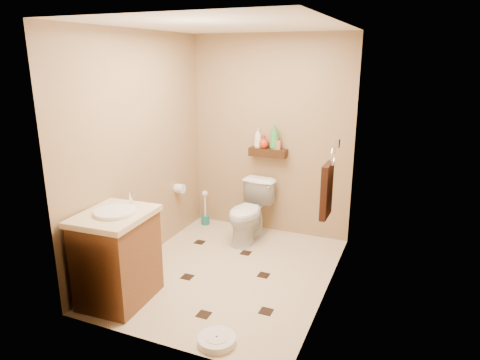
% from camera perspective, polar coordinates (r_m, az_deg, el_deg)
% --- Properties ---
extents(ground, '(2.50, 2.50, 0.00)m').
position_cam_1_polar(ground, '(4.51, -1.53, -12.16)').
color(ground, beige).
rests_on(ground, ground).
extents(wall_back, '(2.00, 0.04, 2.40)m').
position_cam_1_polar(wall_back, '(5.21, 4.08, 5.79)').
color(wall_back, '#A07F5B').
rests_on(wall_back, ground).
extents(wall_front, '(2.00, 0.04, 2.40)m').
position_cam_1_polar(wall_front, '(3.03, -11.54, -2.26)').
color(wall_front, '#A07F5B').
rests_on(wall_front, ground).
extents(wall_left, '(0.04, 2.50, 2.40)m').
position_cam_1_polar(wall_left, '(4.57, -13.17, 3.91)').
color(wall_left, '#A07F5B').
rests_on(wall_left, ground).
extents(wall_right, '(0.04, 2.50, 2.40)m').
position_cam_1_polar(wall_right, '(3.78, 12.27, 1.43)').
color(wall_right, '#A07F5B').
rests_on(wall_right, ground).
extents(ceiling, '(2.00, 2.50, 0.02)m').
position_cam_1_polar(ceiling, '(3.97, -1.81, 19.95)').
color(ceiling, white).
rests_on(ceiling, wall_back).
extents(wall_shelf, '(0.46, 0.14, 0.10)m').
position_cam_1_polar(wall_shelf, '(5.17, 3.75, 3.68)').
color(wall_shelf, '#3B2610').
rests_on(wall_shelf, wall_back).
extents(floor_accents, '(1.32, 1.41, 0.01)m').
position_cam_1_polar(floor_accents, '(4.43, -1.75, -12.62)').
color(floor_accents, black).
rests_on(floor_accents, ground).
extents(toilet, '(0.46, 0.73, 0.71)m').
position_cam_1_polar(toilet, '(5.09, 1.24, -4.29)').
color(toilet, white).
rests_on(toilet, ground).
extents(vanity, '(0.60, 0.71, 0.97)m').
position_cam_1_polar(vanity, '(4.01, -16.02, -9.70)').
color(vanity, brown).
rests_on(vanity, ground).
extents(bathroom_scale, '(0.37, 0.37, 0.06)m').
position_cam_1_polar(bathroom_scale, '(3.53, -3.11, -20.52)').
color(bathroom_scale, white).
rests_on(bathroom_scale, ground).
extents(toilet_brush, '(0.11, 0.11, 0.46)m').
position_cam_1_polar(toilet_brush, '(5.64, -4.65, -4.34)').
color(toilet_brush, '#1B6E63').
rests_on(toilet_brush, ground).
extents(towel_ring, '(0.12, 0.30, 0.76)m').
position_cam_1_polar(towel_ring, '(4.10, 11.54, -1.07)').
color(towel_ring, silver).
rests_on(towel_ring, wall_right).
extents(toilet_paper, '(0.12, 0.11, 0.12)m').
position_cam_1_polar(toilet_paper, '(5.21, -8.06, -1.13)').
color(toilet_paper, white).
rests_on(toilet_paper, wall_left).
extents(bottle_a, '(0.11, 0.11, 0.24)m').
position_cam_1_polar(bottle_a, '(5.18, 2.42, 5.64)').
color(bottle_a, white).
rests_on(bottle_a, wall_shelf).
extents(bottle_b, '(0.09, 0.09, 0.15)m').
position_cam_1_polar(bottle_b, '(5.19, 2.41, 5.14)').
color(bottle_b, gold).
rests_on(bottle_b, wall_shelf).
extents(bottle_c, '(0.15, 0.15, 0.16)m').
position_cam_1_polar(bottle_c, '(5.16, 3.20, 5.15)').
color(bottle_c, red).
rests_on(bottle_c, wall_shelf).
extents(bottle_d, '(0.16, 0.16, 0.29)m').
position_cam_1_polar(bottle_d, '(5.11, 4.65, 5.72)').
color(bottle_d, green).
rests_on(bottle_d, wall_shelf).
extents(bottle_e, '(0.09, 0.09, 0.16)m').
position_cam_1_polar(bottle_e, '(5.11, 5.01, 4.99)').
color(bottle_e, '#CC6544').
rests_on(bottle_e, wall_shelf).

